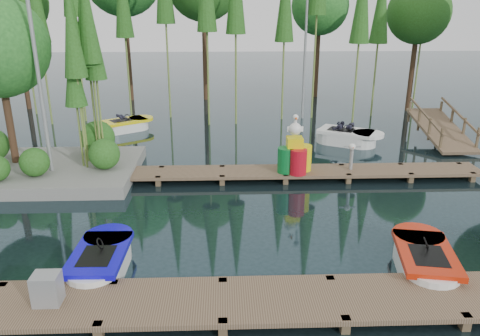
{
  "coord_description": "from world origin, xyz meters",
  "views": [
    {
      "loc": [
        0.06,
        -11.87,
        5.49
      ],
      "look_at": [
        0.5,
        0.5,
        1.1
      ],
      "focal_mm": 35.0,
      "sensor_mm": 36.0,
      "label": 1
    }
  ],
  "objects_px": {
    "boat_blue": "(101,262)",
    "drum_cluster": "(295,155)",
    "island": "(23,79)",
    "yellow_barrel": "(303,158)",
    "boat_red": "(424,261)",
    "utility_cabinet": "(47,289)",
    "boat_yellow_far": "(126,125)"
  },
  "relations": [
    {
      "from": "boat_blue",
      "to": "drum_cluster",
      "type": "xyz_separation_m",
      "value": [
        4.96,
        5.33,
        0.62
      ]
    },
    {
      "from": "island",
      "to": "yellow_barrel",
      "type": "xyz_separation_m",
      "value": [
        8.92,
        -0.79,
        -2.46
      ]
    },
    {
      "from": "boat_blue",
      "to": "drum_cluster",
      "type": "distance_m",
      "value": 7.31
    },
    {
      "from": "boat_red",
      "to": "yellow_barrel",
      "type": "height_order",
      "value": "yellow_barrel"
    },
    {
      "from": "utility_cabinet",
      "to": "boat_red",
      "type": "bearing_deg",
      "value": 9.55
    },
    {
      "from": "boat_blue",
      "to": "yellow_barrel",
      "type": "bearing_deg",
      "value": 47.42
    },
    {
      "from": "yellow_barrel",
      "to": "island",
      "type": "bearing_deg",
      "value": 174.94
    },
    {
      "from": "drum_cluster",
      "to": "boat_red",
      "type": "bearing_deg",
      "value": -70.4
    },
    {
      "from": "boat_red",
      "to": "utility_cabinet",
      "type": "bearing_deg",
      "value": -159.96
    },
    {
      "from": "boat_blue",
      "to": "boat_yellow_far",
      "type": "height_order",
      "value": "boat_yellow_far"
    },
    {
      "from": "boat_blue",
      "to": "utility_cabinet",
      "type": "distance_m",
      "value": 1.66
    },
    {
      "from": "boat_red",
      "to": "utility_cabinet",
      "type": "distance_m",
      "value": 7.63
    },
    {
      "from": "drum_cluster",
      "to": "utility_cabinet",
      "type": "bearing_deg",
      "value": -128.89
    },
    {
      "from": "boat_blue",
      "to": "boat_red",
      "type": "bearing_deg",
      "value": -0.95
    },
    {
      "from": "island",
      "to": "drum_cluster",
      "type": "height_order",
      "value": "island"
    },
    {
      "from": "yellow_barrel",
      "to": "boat_red",
      "type": "bearing_deg",
      "value": -73.43
    },
    {
      "from": "utility_cabinet",
      "to": "drum_cluster",
      "type": "relative_size",
      "value": 0.31
    },
    {
      "from": "drum_cluster",
      "to": "yellow_barrel",
      "type": "bearing_deg",
      "value": 28.1
    },
    {
      "from": "island",
      "to": "drum_cluster",
      "type": "bearing_deg",
      "value": -6.21
    },
    {
      "from": "boat_yellow_far",
      "to": "utility_cabinet",
      "type": "distance_m",
      "value": 13.42
    },
    {
      "from": "boat_red",
      "to": "yellow_barrel",
      "type": "xyz_separation_m",
      "value": [
        -1.71,
        5.74,
        0.48
      ]
    },
    {
      "from": "island",
      "to": "boat_yellow_far",
      "type": "height_order",
      "value": "island"
    },
    {
      "from": "boat_red",
      "to": "boat_blue",
      "type": "bearing_deg",
      "value": -171.65
    },
    {
      "from": "boat_yellow_far",
      "to": "boat_blue",
      "type": "bearing_deg",
      "value": -95.63
    },
    {
      "from": "utility_cabinet",
      "to": "yellow_barrel",
      "type": "xyz_separation_m",
      "value": [
        5.81,
        7.0,
        0.13
      ]
    },
    {
      "from": "drum_cluster",
      "to": "island",
      "type": "bearing_deg",
      "value": 173.79
    },
    {
      "from": "island",
      "to": "drum_cluster",
      "type": "xyz_separation_m",
      "value": [
        8.64,
        -0.94,
        -2.33
      ]
    },
    {
      "from": "boat_blue",
      "to": "boat_red",
      "type": "distance_m",
      "value": 6.96
    },
    {
      "from": "boat_yellow_far",
      "to": "drum_cluster",
      "type": "distance_m",
      "value": 9.37
    },
    {
      "from": "boat_red",
      "to": "island",
      "type": "bearing_deg",
      "value": 158.94
    },
    {
      "from": "boat_red",
      "to": "drum_cluster",
      "type": "xyz_separation_m",
      "value": [
        -1.99,
        5.59,
        0.61
      ]
    },
    {
      "from": "boat_red",
      "to": "utility_cabinet",
      "type": "relative_size",
      "value": 4.53
    }
  ]
}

